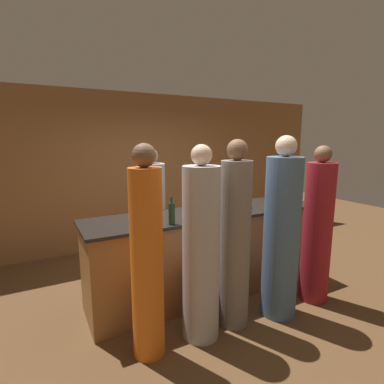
# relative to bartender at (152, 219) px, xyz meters

# --- Properties ---
(ground_plane) EXTENTS (14.00, 14.00, 0.00)m
(ground_plane) POSITION_rel_bartender_xyz_m (0.48, -0.76, -0.86)
(ground_plane) COLOR brown
(back_wall) EXTENTS (8.00, 0.06, 2.80)m
(back_wall) POSITION_rel_bartender_xyz_m (0.48, 1.48, 0.54)
(back_wall) COLOR olive
(back_wall) RESTS_ON ground_plane
(bar_counter) EXTENTS (3.12, 0.78, 1.08)m
(bar_counter) POSITION_rel_bartender_xyz_m (0.48, -0.76, -0.32)
(bar_counter) COLOR #996638
(bar_counter) RESTS_ON ground_plane
(bartender) EXTENTS (0.39, 0.39, 1.86)m
(bartender) POSITION_rel_bartender_xyz_m (0.00, 0.00, 0.00)
(bartender) COLOR #B2B2B7
(bartender) RESTS_ON ground_plane
(guest_0) EXTENTS (0.32, 0.32, 1.98)m
(guest_0) POSITION_rel_bartender_xyz_m (0.36, -1.47, 0.08)
(guest_0) COLOR gray
(guest_0) RESTS_ON ground_plane
(guest_1) EXTENTS (0.39, 0.39, 2.02)m
(guest_1) POSITION_rel_bartender_xyz_m (0.92, -1.57, 0.08)
(guest_1) COLOR #4C6B93
(guest_1) RESTS_ON ground_plane
(guest_2) EXTENTS (0.37, 0.37, 1.94)m
(guest_2) POSITION_rel_bartender_xyz_m (-0.06, -1.49, 0.04)
(guest_2) COLOR #B2B2B7
(guest_2) RESTS_ON ground_plane
(guest_3) EXTENTS (0.29, 0.29, 1.95)m
(guest_3) POSITION_rel_bartender_xyz_m (-0.61, -1.48, 0.07)
(guest_3) COLOR orange
(guest_3) RESTS_ON ground_plane
(guest_4) EXTENTS (0.34, 0.34, 1.91)m
(guest_4) POSITION_rel_bartender_xyz_m (1.54, -1.54, 0.03)
(guest_4) COLOR maroon
(guest_4) RESTS_ON ground_plane
(wine_bottle_0) EXTENTS (0.08, 0.08, 0.28)m
(wine_bottle_0) POSITION_rel_bartender_xyz_m (0.52, -0.65, 0.33)
(wine_bottle_0) COLOR black
(wine_bottle_0) RESTS_ON bar_counter
(wine_bottle_1) EXTENTS (0.07, 0.07, 0.30)m
(wine_bottle_1) POSITION_rel_bartender_xyz_m (-0.17, -1.06, 0.35)
(wine_bottle_1) COLOR #19381E
(wine_bottle_1) RESTS_ON bar_counter
(ice_bucket) EXTENTS (0.16, 0.16, 0.21)m
(ice_bucket) POSITION_rel_bartender_xyz_m (0.70, -0.66, 0.33)
(ice_bucket) COLOR #9E9993
(ice_bucket) RESTS_ON bar_counter
(wine_glass_0) EXTENTS (0.07, 0.07, 0.15)m
(wine_glass_0) POSITION_rel_bartender_xyz_m (0.58, -0.97, 0.34)
(wine_glass_0) COLOR silver
(wine_glass_0) RESTS_ON bar_counter
(wine_glass_1) EXTENTS (0.07, 0.07, 0.16)m
(wine_glass_1) POSITION_rel_bartender_xyz_m (1.48, -1.10, 0.35)
(wine_glass_1) COLOR silver
(wine_glass_1) RESTS_ON bar_counter
(wine_glass_2) EXTENTS (0.07, 0.07, 0.14)m
(wine_glass_2) POSITION_rel_bartender_xyz_m (0.10, -0.87, 0.33)
(wine_glass_2) COLOR silver
(wine_glass_2) RESTS_ON bar_counter
(wine_glass_3) EXTENTS (0.07, 0.07, 0.16)m
(wine_glass_3) POSITION_rel_bartender_xyz_m (1.03, -0.84, 0.34)
(wine_glass_3) COLOR silver
(wine_glass_3) RESTS_ON bar_counter
(wine_glass_4) EXTENTS (0.08, 0.08, 0.16)m
(wine_glass_4) POSITION_rel_bartender_xyz_m (1.51, -0.80, 0.35)
(wine_glass_4) COLOR silver
(wine_glass_4) RESTS_ON bar_counter
(wine_glass_5) EXTENTS (0.07, 0.07, 0.14)m
(wine_glass_5) POSITION_rel_bartender_xyz_m (-0.56, -0.89, 0.33)
(wine_glass_5) COLOR silver
(wine_glass_5) RESTS_ON bar_counter
(wine_glass_6) EXTENTS (0.07, 0.07, 0.18)m
(wine_glass_6) POSITION_rel_bartender_xyz_m (0.53, -0.85, 0.36)
(wine_glass_6) COLOR silver
(wine_glass_6) RESTS_ON bar_counter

